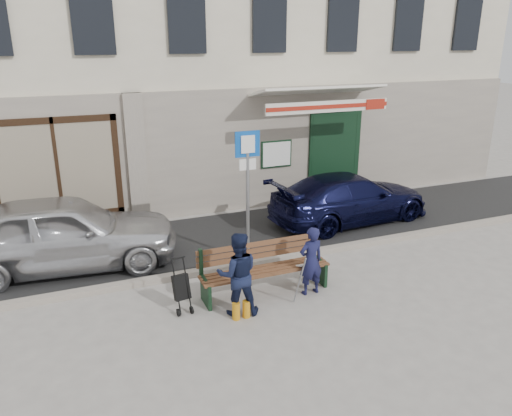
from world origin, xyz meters
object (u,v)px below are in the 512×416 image
man (311,261)px  stroller (181,288)px  car_silver (63,233)px  bench (263,270)px  woman (238,274)px  parking_sign (248,176)px  car_navy (350,198)px

man → stroller: bearing=-11.0°
car_silver → bench: car_silver is taller
bench → woman: size_ratio=1.65×
parking_sign → woman: parking_sign is taller
car_navy → bench: 4.40m
man → stroller: man is taller
stroller → bench: bearing=-7.0°
man → stroller: 2.33m
car_navy → woman: size_ratio=2.91×
parking_sign → woman: size_ratio=1.88×
woman → stroller: size_ratio=1.57×
car_silver → stroller: car_silver is taller
woman → stroller: (-0.85, 0.45, -0.32)m
parking_sign → man: 2.16m
car_silver → car_navy: bearing=-82.3°
car_silver → man: size_ratio=3.44×
car_silver → woman: car_silver is taller
stroller → car_navy: bearing=19.8°
parking_sign → bench: parking_sign is taller
parking_sign → woman: bearing=-115.6°
car_navy → stroller: (-5.00, -2.70, -0.20)m
car_navy → man: 4.03m
car_silver → stroller: size_ratio=4.78×
car_silver → woman: (2.61, -2.96, -0.03)m
car_navy → stroller: size_ratio=4.56×
bench → stroller: bearing=-178.5°
woman → car_navy: bearing=-129.8°
man → parking_sign: bearing=-76.3°
car_silver → car_navy: 6.77m
car_navy → man: (-2.70, -2.99, 0.03)m
bench → woman: (-0.65, -0.49, 0.27)m
car_navy → stroller: car_navy is taller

